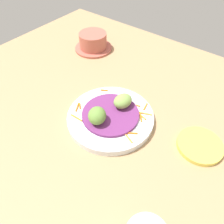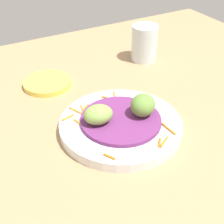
% 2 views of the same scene
% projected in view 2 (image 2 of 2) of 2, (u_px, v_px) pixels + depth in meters
% --- Properties ---
extents(table_surface, '(1.10, 1.10, 0.02)m').
position_uv_depth(table_surface, '(154.00, 138.00, 0.62)').
color(table_surface, tan).
rests_on(table_surface, ground).
extents(main_plate, '(0.23, 0.23, 0.02)m').
position_uv_depth(main_plate, '(121.00, 125.00, 0.62)').
color(main_plate, silver).
rests_on(main_plate, table_surface).
extents(cabbage_bed, '(0.15, 0.15, 0.01)m').
position_uv_depth(cabbage_bed, '(121.00, 120.00, 0.62)').
color(cabbage_bed, '#702D6B').
rests_on(cabbage_bed, main_plate).
extents(carrot_garnish, '(0.20, 0.16, 0.00)m').
position_uv_depth(carrot_garnish, '(110.00, 118.00, 0.62)').
color(carrot_garnish, orange).
rests_on(carrot_garnish, main_plate).
extents(guac_scoop_left, '(0.05, 0.06, 0.04)m').
position_uv_depth(guac_scoop_left, '(98.00, 114.00, 0.59)').
color(guac_scoop_left, '#84A851').
rests_on(guac_scoop_left, cabbage_bed).
extents(guac_scoop_center, '(0.07, 0.07, 0.04)m').
position_uv_depth(guac_scoop_center, '(143.00, 105.00, 0.61)').
color(guac_scoop_center, olive).
rests_on(guac_scoop_center, cabbage_bed).
extents(side_plate_small, '(0.11, 0.11, 0.01)m').
position_uv_depth(side_plate_small, '(47.00, 83.00, 0.76)').
color(side_plate_small, '#E0CC4C').
rests_on(side_plate_small, table_surface).
extents(water_glass, '(0.07, 0.07, 0.09)m').
position_uv_depth(water_glass, '(144.00, 43.00, 0.85)').
color(water_glass, silver).
rests_on(water_glass, table_surface).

